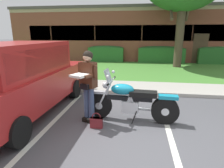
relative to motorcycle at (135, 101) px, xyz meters
The scene contains 14 objects.
ground_plane 0.90m from the motorcycle, 71.88° to the right, with size 140.00×140.00×0.00m, color #4C4C51.
curb_strip 2.16m from the motorcycle, 83.66° to the left, with size 60.00×0.20×0.12m, color #ADA89E.
concrete_walk 3.00m from the motorcycle, 85.47° to the left, with size 60.00×1.50×0.08m, color #ADA89E.
grass_lawn 6.86m from the motorcycle, 88.04° to the left, with size 60.00×6.27×0.06m, color #478433.
stall_stripe_0 2.06m from the motorcycle, 165.05° to the right, with size 0.12×4.40×0.01m, color silver.
stall_stripe_1 1.05m from the motorcycle, 33.65° to the right, with size 0.12×4.40×0.01m, color silver.
motorcycle is the anchor object (origin of this frame).
rider_person 1.22m from the motorcycle, 169.19° to the right, with size 0.57×0.66×1.70m.
handbag 1.03m from the motorcycle, 148.47° to the right, with size 0.28×0.13×0.36m.
parked_suv_adjacent 3.01m from the motorcycle, behind, with size 2.12×4.89×1.86m.
hedge_left 10.16m from the motorcycle, 103.95° to the left, with size 2.62×0.90×1.24m.
hedge_center_left 9.99m from the motorcycle, 80.87° to the left, with size 3.26×0.90×1.24m.
hedge_center_right 11.35m from the motorcycle, 60.33° to the left, with size 3.06×0.90×1.24m.
brick_building 15.63m from the motorcycle, 89.42° to the left, with size 20.55×11.57×4.10m.
Camera 1 is at (-0.14, -3.60, 2.06)m, focal length 30.25 mm.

